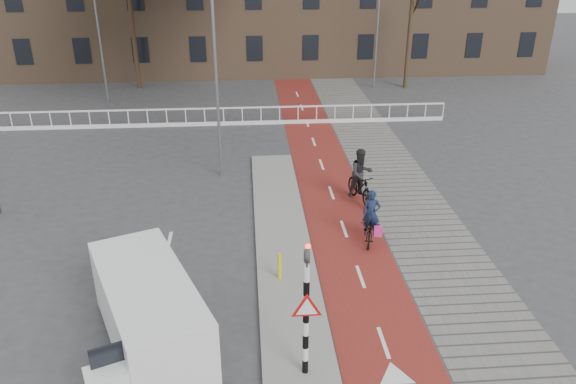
{
  "coord_description": "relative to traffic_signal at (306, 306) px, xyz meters",
  "views": [
    {
      "loc": [
        -1.77,
        -12.03,
        9.43
      ],
      "look_at": [
        -0.46,
        5.0,
        1.5
      ],
      "focal_mm": 35.0,
      "sensor_mm": 36.0,
      "label": 1
    }
  ],
  "objects": [
    {
      "name": "streetlight_right",
      "position": [
        7.36,
        26.39,
        1.94
      ],
      "size": [
        0.12,
        0.12,
        7.85
      ],
      "primitive_type": "cylinder",
      "color": "slate",
      "rests_on": "ground"
    },
    {
      "name": "streetlight_left",
      "position": [
        -9.6,
        24.24,
        2.05
      ],
      "size": [
        0.12,
        0.12,
        8.08
      ],
      "primitive_type": "cylinder",
      "color": "slate",
      "rests_on": "ground"
    },
    {
      "name": "bollard",
      "position": [
        -0.35,
        3.97,
        -1.45
      ],
      "size": [
        0.12,
        0.12,
        0.83
      ],
      "primitive_type": "cylinder",
      "color": "yellow",
      "rests_on": "curb_island"
    },
    {
      "name": "streetlight_near",
      "position": [
        -2.32,
        12.16,
        2.34
      ],
      "size": [
        0.12,
        0.12,
        8.65
      ],
      "primitive_type": "cylinder",
      "color": "slate",
      "rests_on": "ground"
    },
    {
      "name": "van",
      "position": [
        -3.67,
        1.28,
        -0.92
      ],
      "size": [
        3.55,
        5.09,
        2.03
      ],
      "rotation": [
        0.0,
        0.0,
        0.39
      ],
      "color": "white",
      "rests_on": "ground"
    },
    {
      "name": "cyclist_near",
      "position": [
        2.82,
        6.14,
        -1.37
      ],
      "size": [
        1.02,
        1.83,
        1.82
      ],
      "rotation": [
        0.0,
        0.0,
        -0.25
      ],
      "color": "black",
      "rests_on": "bike_lane"
    },
    {
      "name": "railing",
      "position": [
        -4.4,
        19.02,
        -1.68
      ],
      "size": [
        28.0,
        0.1,
        0.99
      ],
      "color": "silver",
      "rests_on": "ground"
    },
    {
      "name": "sidewalk",
      "position": [
        4.9,
        12.02,
        -1.98
      ],
      "size": [
        3.0,
        60.0,
        0.01
      ],
      "primitive_type": "cube",
      "color": "slate",
      "rests_on": "ground"
    },
    {
      "name": "traffic_signal",
      "position": [
        0.0,
        0.0,
        0.0
      ],
      "size": [
        0.8,
        0.8,
        3.68
      ],
      "color": "black",
      "rests_on": "curb_island"
    },
    {
      "name": "ground",
      "position": [
        0.6,
        2.02,
        -1.99
      ],
      "size": [
        120.0,
        120.0,
        0.0
      ],
      "primitive_type": "plane",
      "color": "#38383A",
      "rests_on": "ground"
    },
    {
      "name": "cyclist_far",
      "position": [
        3.05,
        9.12,
        -1.09
      ],
      "size": [
        1.09,
        2.1,
        2.14
      ],
      "rotation": [
        0.0,
        0.0,
        0.27
      ],
      "color": "black",
      "rests_on": "bike_lane"
    },
    {
      "name": "bike_lane",
      "position": [
        2.1,
        12.02,
        -1.98
      ],
      "size": [
        2.5,
        60.0,
        0.01
      ],
      "primitive_type": "cube",
      "color": "maroon",
      "rests_on": "ground"
    },
    {
      "name": "tree_mid",
      "position": [
        -8.23,
        27.46,
        2.07
      ],
      "size": [
        0.29,
        0.29,
        8.11
      ],
      "primitive_type": "cylinder",
      "color": "#2E2214",
      "rests_on": "ground"
    },
    {
      "name": "tree_right",
      "position": [
        9.45,
        26.27,
        1.26
      ],
      "size": [
        0.25,
        0.25,
        6.49
      ],
      "primitive_type": "cylinder",
      "color": "#2E2214",
      "rests_on": "ground"
    },
    {
      "name": "curb_island",
      "position": [
        -0.1,
        6.02,
        -1.93
      ],
      "size": [
        1.8,
        16.0,
        0.12
      ],
      "primitive_type": "cube",
      "color": "gray",
      "rests_on": "ground"
    }
  ]
}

